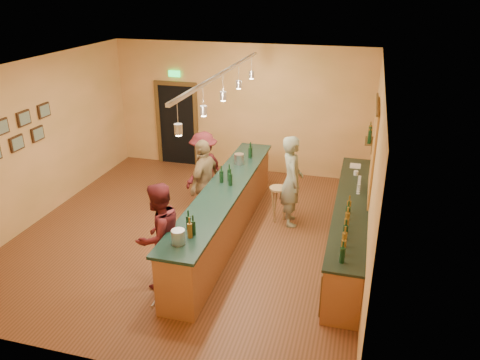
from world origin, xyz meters
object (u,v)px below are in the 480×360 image
(customer_c, at_px, (204,168))
(bar_stool, at_px, (278,194))
(back_counter, at_px, (350,225))
(customer_a, at_px, (159,236))
(bartender, at_px, (292,181))
(tasting_bar, at_px, (225,208))
(customer_b, at_px, (205,183))

(customer_c, distance_m, bar_stool, 1.77)
(back_counter, height_order, customer_a, customer_a)
(customer_a, bearing_deg, customer_c, -150.63)
(back_counter, relative_size, customer_a, 2.59)
(back_counter, distance_m, bartender, 1.47)
(back_counter, relative_size, customer_c, 2.79)
(bartender, bearing_deg, back_counter, -139.27)
(tasting_bar, bearing_deg, customer_a, -107.89)
(bartender, relative_size, bar_stool, 2.53)
(customer_c, bearing_deg, bar_stool, 96.73)
(tasting_bar, relative_size, bar_stool, 6.98)
(bartender, distance_m, customer_b, 1.72)
(bar_stool, bearing_deg, tasting_bar, -131.63)
(bar_stool, bearing_deg, customer_b, -160.33)
(customer_b, xyz_separation_m, bar_stool, (1.39, 0.50, -0.30))
(tasting_bar, xyz_separation_m, customer_a, (-0.55, -1.70, 0.27))
(customer_b, bearing_deg, bar_stool, 117.64)
(customer_c, bearing_deg, customer_b, 39.74)
(customer_b, bearing_deg, tasting_bar, 58.61)
(bartender, distance_m, customer_c, 2.03)
(tasting_bar, xyz_separation_m, customer_b, (-0.55, 0.45, 0.28))
(bartender, height_order, customer_c, bartender)
(bartender, relative_size, customer_b, 1.04)
(bartender, bearing_deg, customer_a, 129.13)
(customer_c, bearing_deg, back_counter, 89.58)
(customer_c, bearing_deg, bartender, 97.17)
(tasting_bar, xyz_separation_m, customer_c, (-0.88, 1.33, 0.21))
(bar_stool, bearing_deg, back_counter, -27.49)
(bartender, distance_m, customer_a, 3.08)
(tasting_bar, distance_m, customer_b, 0.76)
(back_counter, distance_m, bar_stool, 1.66)
(back_counter, relative_size, tasting_bar, 0.89)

